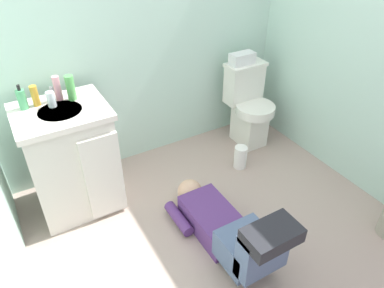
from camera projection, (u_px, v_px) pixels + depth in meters
name	position (u px, v px, depth m)	size (l,w,h in m)	color
ground_plane	(212.00, 222.00, 2.64)	(2.96, 3.05, 0.04)	#A48D81
wall_back	(141.00, 17.00, 2.70)	(2.62, 0.08, 2.40)	#AED1C0
wall_right	(373.00, 29.00, 2.46)	(0.08, 2.05, 2.40)	#AED1C0
toilet	(248.00, 106.00, 3.28)	(0.36, 0.46, 0.75)	silver
vanity_cabinet	(72.00, 159.00, 2.54)	(0.60, 0.53, 0.82)	beige
faucet	(52.00, 94.00, 2.38)	(0.02, 0.02, 0.10)	silver
person_plumber	(228.00, 229.00, 2.32)	(0.39, 1.06, 0.52)	#512D6B
tissue_box	(242.00, 59.00, 3.08)	(0.22, 0.11, 0.10)	silver
soap_dispenser	(22.00, 99.00, 2.28)	(0.06, 0.06, 0.17)	#489763
bottle_amber	(35.00, 96.00, 2.32)	(0.05, 0.05, 0.14)	gold
bottle_clear	(51.00, 99.00, 2.31)	(0.05, 0.05, 0.10)	silver
bottle_pink	(57.00, 88.00, 2.37)	(0.05, 0.05, 0.17)	pink
bottle_green	(71.00, 88.00, 2.37)	(0.06, 0.06, 0.17)	#50A251
paper_towel_roll	(240.00, 157.00, 3.08)	(0.11, 0.11, 0.20)	white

